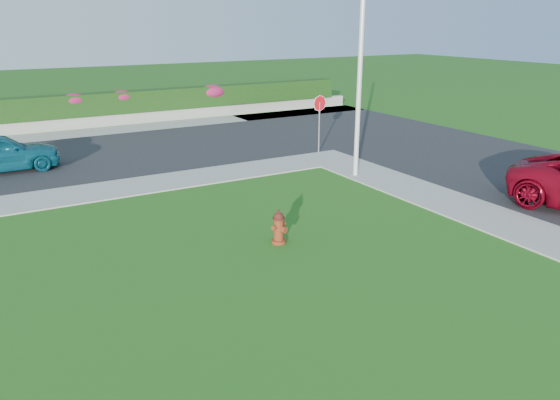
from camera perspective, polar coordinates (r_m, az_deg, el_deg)
ground at (r=11.03m, az=1.68°, el=-9.94°), size 120.00×120.00×0.00m
street_right at (r=21.69m, az=23.72°, el=2.86°), size 8.00×32.00×0.04m
curb_corner at (r=21.72m, az=5.00°, el=4.38°), size 2.00×2.00×0.04m
sidewalk_beyond at (r=28.05m, az=-21.10°, el=6.39°), size 34.00×2.00×0.04m
retaining_wall at (r=29.47m, az=-21.66°, el=7.40°), size 34.00×0.40×0.60m
hedge at (r=29.43m, az=-21.89°, el=9.05°), size 32.00×0.90×1.10m
fire_hydrant at (r=13.31m, az=-0.11°, el=-2.90°), size 0.44×0.42×0.85m
utility_pole at (r=18.79m, az=8.30°, el=12.28°), size 0.16×0.16×6.62m
stop_sign at (r=22.14m, az=4.15°, el=9.26°), size 0.65×0.11×2.39m
flower_clump_d at (r=29.39m, az=-20.71°, el=9.77°), size 1.27×0.82×0.63m
flower_clump_e at (r=29.87m, az=-16.16°, el=10.34°), size 1.25×0.80×0.62m
flower_clump_f at (r=31.47m, az=-7.04°, el=11.18°), size 1.54×0.99×0.77m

